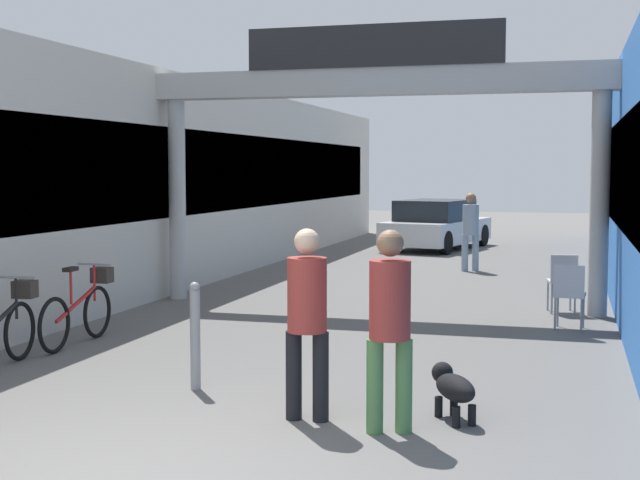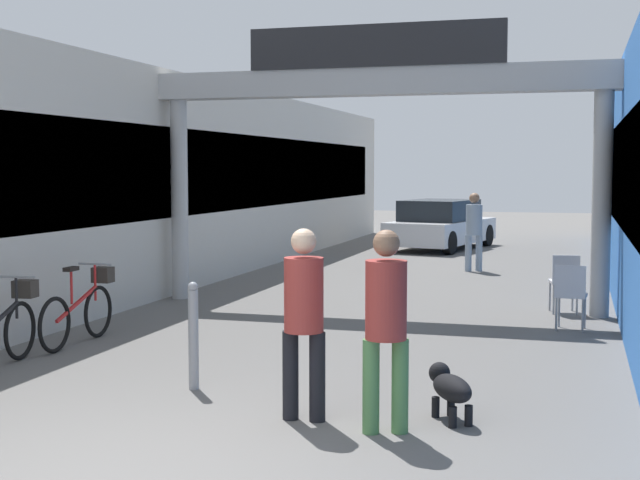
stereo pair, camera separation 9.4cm
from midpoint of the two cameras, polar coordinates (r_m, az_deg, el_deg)
storefront_left at (r=18.27m, az=-10.55°, el=3.71°), size 3.00×26.00×3.83m
arcade_sign_gateway at (r=13.90m, az=3.33°, el=8.48°), size 7.40×0.47×4.35m
pedestrian_with_dog at (r=7.29m, az=4.12°, el=-4.97°), size 0.44×0.44×1.68m
pedestrian_companion at (r=7.64m, az=-1.19°, el=-4.60°), size 0.38×0.35×1.66m
pedestrian_carrying_crate at (r=19.09m, az=9.47°, el=0.86°), size 0.46×0.46×1.66m
dog_on_leash at (r=7.86m, az=8.14°, el=-9.30°), size 0.53×0.64×0.47m
bicycle_black_second at (r=10.33m, az=-19.98°, el=-5.34°), size 0.46×1.69×0.98m
bicycle_red_third at (r=11.47m, az=-15.27°, el=-4.26°), size 0.46×1.69×0.98m
bollard_post_metal at (r=8.86m, az=-8.29°, el=-6.04°), size 0.10×0.10×1.07m
cafe_chair_aluminium_nearer at (r=12.39m, az=15.46°, el=-3.14°), size 0.43×0.43×0.89m
cafe_chair_aluminium_farther at (r=13.83m, az=15.08°, el=-2.34°), size 0.47×0.47×0.89m
parked_car_white at (r=24.32m, az=7.35°, el=0.95°), size 2.61×4.29×1.33m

